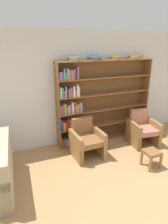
{
  "coord_description": "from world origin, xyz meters",
  "views": [
    {
      "loc": [
        -1.89,
        -1.93,
        2.47
      ],
      "look_at": [
        -0.24,
        2.07,
        0.95
      ],
      "focal_mm": 32.0,
      "sensor_mm": 36.0,
      "label": 1
    }
  ],
  "objects_px": {
    "bowl_sage": "(134,57)",
    "footstool": "(152,154)",
    "bowl_slate": "(116,57)",
    "armchair_leather": "(86,140)",
    "bowl_terracotta": "(95,58)",
    "bowl_stoneware": "(74,58)",
    "armchair_cushioned": "(142,129)",
    "bookshelf": "(96,102)"
  },
  "relations": [
    {
      "from": "bowl_slate",
      "to": "bowl_sage",
      "type": "xyz_separation_m",
      "value": [
        0.54,
        0.0,
        -0.01
      ]
    },
    {
      "from": "bookshelf",
      "to": "footstool",
      "type": "height_order",
      "value": "bookshelf"
    },
    {
      "from": "bowl_stoneware",
      "to": "armchair_leather",
      "type": "xyz_separation_m",
      "value": [
        0.05,
        -0.61,
        -1.74
      ]
    },
    {
      "from": "bowl_slate",
      "to": "armchair_cushioned",
      "type": "relative_size",
      "value": 0.24
    },
    {
      "from": "armchair_leather",
      "to": "armchair_cushioned",
      "type": "xyz_separation_m",
      "value": [
        1.55,
        -0.0,
        0.0
      ]
    },
    {
      "from": "bowl_terracotta",
      "to": "bowl_sage",
      "type": "height_order",
      "value": "bowl_terracotta"
    },
    {
      "from": "bowl_stoneware",
      "to": "bowl_terracotta",
      "type": "height_order",
      "value": "bowl_stoneware"
    },
    {
      "from": "bookshelf",
      "to": "armchair_cushioned",
      "type": "distance_m",
      "value": 1.37
    },
    {
      "from": "bowl_sage",
      "to": "footstool",
      "type": "bearing_deg",
      "value": -108.11
    },
    {
      "from": "bookshelf",
      "to": "bowl_terracotta",
      "type": "xyz_separation_m",
      "value": [
        -0.06,
        -0.02,
        1.08
      ]
    },
    {
      "from": "bowl_sage",
      "to": "armchair_cushioned",
      "type": "distance_m",
      "value": 1.84
    },
    {
      "from": "bowl_slate",
      "to": "footstool",
      "type": "distance_m",
      "value": 2.4
    },
    {
      "from": "bookshelf",
      "to": "bowl_sage",
      "type": "bearing_deg",
      "value": -1.1
    },
    {
      "from": "bowl_sage",
      "to": "bowl_terracotta",
      "type": "bearing_deg",
      "value": -180.0
    },
    {
      "from": "bookshelf",
      "to": "bowl_slate",
      "type": "bearing_deg",
      "value": -2.3
    },
    {
      "from": "armchair_leather",
      "to": "footstool",
      "type": "distance_m",
      "value": 1.42
    },
    {
      "from": "bowl_sage",
      "to": "armchair_leather",
      "type": "distance_m",
      "value": 2.42
    },
    {
      "from": "armchair_leather",
      "to": "bookshelf",
      "type": "bearing_deg",
      "value": -132.5
    },
    {
      "from": "armchair_cushioned",
      "to": "footstool",
      "type": "distance_m",
      "value": 1.06
    },
    {
      "from": "bowl_slate",
      "to": "armchair_cushioned",
      "type": "distance_m",
      "value": 1.92
    },
    {
      "from": "armchair_leather",
      "to": "bowl_sage",
      "type": "bearing_deg",
      "value": -161.37
    },
    {
      "from": "armchair_leather",
      "to": "armchair_cushioned",
      "type": "height_order",
      "value": "same"
    },
    {
      "from": "bowl_slate",
      "to": "footstool",
      "type": "xyz_separation_m",
      "value": [
        0.04,
        -1.55,
        -1.83
      ]
    },
    {
      "from": "armchair_leather",
      "to": "footstool",
      "type": "height_order",
      "value": "armchair_leather"
    },
    {
      "from": "bowl_slate",
      "to": "bowl_terracotta",
      "type": "bearing_deg",
      "value": -180.0
    },
    {
      "from": "bookshelf",
      "to": "bowl_terracotta",
      "type": "distance_m",
      "value": 1.09
    },
    {
      "from": "armchair_leather",
      "to": "footstool",
      "type": "xyz_separation_m",
      "value": [
        1.06,
        -0.94,
        -0.09
      ]
    },
    {
      "from": "bookshelf",
      "to": "footstool",
      "type": "bearing_deg",
      "value": -71.13
    },
    {
      "from": "bowl_terracotta",
      "to": "armchair_cushioned",
      "type": "bearing_deg",
      "value": -29.52
    },
    {
      "from": "armchair_cushioned",
      "to": "armchair_leather",
      "type": "bearing_deg",
      "value": 6.65
    },
    {
      "from": "bookshelf",
      "to": "armchair_leather",
      "type": "height_order",
      "value": "bookshelf"
    },
    {
      "from": "bowl_stoneware",
      "to": "bowl_terracotta",
      "type": "xyz_separation_m",
      "value": [
        0.52,
        -0.0,
        -0.0
      ]
    },
    {
      "from": "bowl_terracotta",
      "to": "bowl_sage",
      "type": "distance_m",
      "value": 1.1
    },
    {
      "from": "armchair_cushioned",
      "to": "footstool",
      "type": "xyz_separation_m",
      "value": [
        -0.49,
        -0.94,
        -0.09
      ]
    },
    {
      "from": "bowl_stoneware",
      "to": "bowl_sage",
      "type": "xyz_separation_m",
      "value": [
        1.62,
        0.0,
        -0.01
      ]
    },
    {
      "from": "armchair_cushioned",
      "to": "bowl_sage",
      "type": "bearing_deg",
      "value": -85.26
    },
    {
      "from": "bowl_terracotta",
      "to": "bookshelf",
      "type": "bearing_deg",
      "value": 19.03
    },
    {
      "from": "footstool",
      "to": "bowl_stoneware",
      "type": "bearing_deg",
      "value": 125.63
    },
    {
      "from": "bowl_slate",
      "to": "armchair_leather",
      "type": "relative_size",
      "value": 0.24
    },
    {
      "from": "bowl_stoneware",
      "to": "footstool",
      "type": "bearing_deg",
      "value": -54.37
    },
    {
      "from": "bookshelf",
      "to": "bowl_stoneware",
      "type": "bearing_deg",
      "value": -178.0
    },
    {
      "from": "bowl_stoneware",
      "to": "bowl_slate",
      "type": "bearing_deg",
      "value": 0.0
    }
  ]
}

